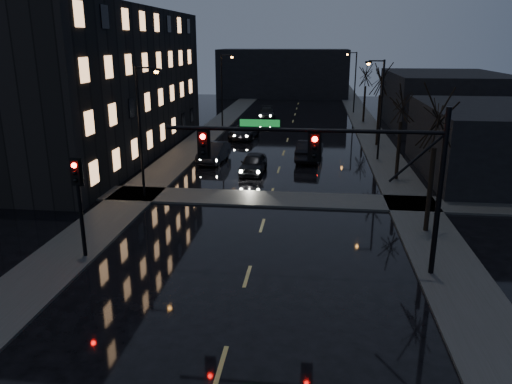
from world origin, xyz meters
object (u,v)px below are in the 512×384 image
(oncoming_car_d, at_px, (267,113))
(lead_car, at_px, (310,150))
(oncoming_car_a, at_px, (253,163))
(oncoming_car_b, at_px, (214,152))
(oncoming_car_c, at_px, (244,132))

(oncoming_car_d, bearing_deg, lead_car, -83.49)
(oncoming_car_a, relative_size, oncoming_car_b, 0.89)
(oncoming_car_a, height_order, lead_car, lead_car)
(oncoming_car_d, height_order, lead_car, lead_car)
(oncoming_car_a, bearing_deg, oncoming_car_b, 141.30)
(oncoming_car_d, xyz_separation_m, lead_car, (5.62, -22.42, 0.16))
(oncoming_car_b, bearing_deg, oncoming_car_d, 90.07)
(oncoming_car_a, xyz_separation_m, oncoming_car_b, (-3.59, 3.09, 0.06))
(oncoming_car_a, bearing_deg, oncoming_car_d, 95.34)
(oncoming_car_d, bearing_deg, oncoming_car_c, -101.85)
(oncoming_car_c, xyz_separation_m, lead_car, (6.65, -8.68, 0.15))
(oncoming_car_d, relative_size, lead_car, 0.93)
(oncoming_car_c, distance_m, oncoming_car_d, 13.78)
(lead_car, bearing_deg, oncoming_car_a, 54.03)
(oncoming_car_a, distance_m, lead_car, 6.14)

